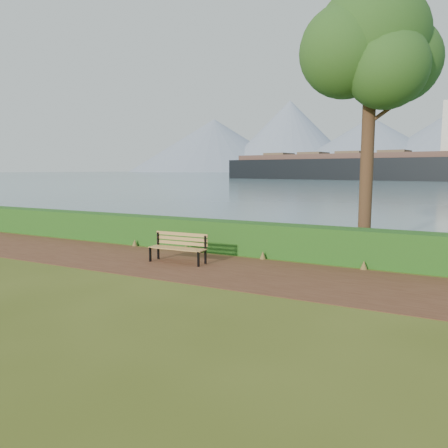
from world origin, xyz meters
The scene contains 8 objects.
ground centered at (0.00, 0.00, 0.00)m, with size 140.00×140.00×0.00m, color #455017.
path centered at (0.00, 0.30, 0.01)m, with size 40.00×3.40×0.01m, color #4F2A1B.
hedge centered at (0.00, 2.60, 0.50)m, with size 32.00×0.85×1.00m, color #164914.
water centered at (0.00, 260.00, 0.01)m, with size 700.00×510.00×0.00m, color slate.
mountains centered at (-9.17, 406.05, 27.70)m, with size 585.00×190.00×70.00m.
bench centered at (-0.36, 0.54, 0.49)m, with size 1.71×0.57×0.85m.
tree centered at (4.04, 4.53, 6.36)m, with size 4.07×3.78×8.56m.
cargo_ship centered at (-11.88, 104.84, 3.36)m, with size 75.26×23.24×22.57m.
Camera 1 is at (6.48, -9.74, 2.65)m, focal length 35.00 mm.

